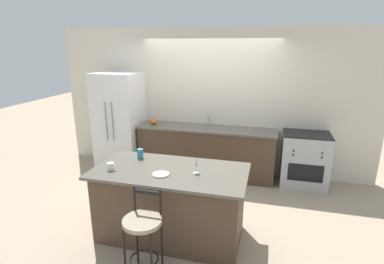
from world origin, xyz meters
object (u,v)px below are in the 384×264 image
(dinner_plate, at_px, (161,174))
(coffee_mug, at_px, (111,166))
(oven_range, at_px, (304,160))
(refrigerator, at_px, (120,122))
(pumpkin_decoration, at_px, (154,121))
(tumbler_cup, at_px, (140,154))
(wine_glass, at_px, (196,162))
(bar_stool_near, at_px, (143,230))

(dinner_plate, xyz_separation_m, coffee_mug, (-0.64, -0.02, 0.04))
(dinner_plate, bearing_deg, oven_range, 49.45)
(refrigerator, height_order, oven_range, refrigerator)
(coffee_mug, bearing_deg, pumpkin_decoration, 98.00)
(oven_range, xyz_separation_m, dinner_plate, (-1.83, -2.14, 0.46))
(pumpkin_decoration, bearing_deg, refrigerator, -173.46)
(refrigerator, distance_m, oven_range, 3.50)
(coffee_mug, bearing_deg, tumbler_cup, 68.16)
(dinner_plate, bearing_deg, coffee_mug, -177.89)
(wine_glass, distance_m, pumpkin_decoration, 2.41)
(tumbler_cup, bearing_deg, dinner_plate, -43.62)
(wine_glass, height_order, coffee_mug, wine_glass)
(oven_range, xyz_separation_m, wine_glass, (-1.45, -1.99, 0.59))
(refrigerator, height_order, tumbler_cup, refrigerator)
(tumbler_cup, height_order, pumpkin_decoration, tumbler_cup)
(bar_stool_near, height_order, wine_glass, wine_glass)
(bar_stool_near, bearing_deg, coffee_mug, 139.44)
(dinner_plate, height_order, pumpkin_decoration, pumpkin_decoration)
(refrigerator, xyz_separation_m, tumbler_cup, (1.18, -1.64, 0.04))
(dinner_plate, relative_size, tumbler_cup, 1.59)
(oven_range, height_order, tumbler_cup, tumbler_cup)
(bar_stool_near, xyz_separation_m, coffee_mug, (-0.65, 0.55, 0.41))
(coffee_mug, xyz_separation_m, tumbler_cup, (0.18, 0.46, 0.02))
(pumpkin_decoration, bearing_deg, bar_stool_near, -70.75)
(coffee_mug, bearing_deg, wine_glass, 9.74)
(bar_stool_near, relative_size, pumpkin_decoration, 7.46)
(dinner_plate, bearing_deg, tumbler_cup, 136.38)
(bar_stool_near, xyz_separation_m, pumpkin_decoration, (-0.95, 2.73, 0.42))
(bar_stool_near, bearing_deg, oven_range, 56.17)
(refrigerator, bearing_deg, dinner_plate, -51.82)
(refrigerator, height_order, bar_stool_near, refrigerator)
(oven_range, bearing_deg, coffee_mug, -138.76)
(oven_range, height_order, coffee_mug, coffee_mug)
(coffee_mug, bearing_deg, oven_range, 41.24)
(wine_glass, relative_size, pumpkin_decoration, 1.57)
(bar_stool_near, distance_m, dinner_plate, 0.69)
(refrigerator, relative_size, coffee_mug, 16.61)
(tumbler_cup, relative_size, pumpkin_decoration, 1.01)
(wine_glass, bearing_deg, oven_range, 53.99)
(refrigerator, bearing_deg, wine_glass, -43.61)
(dinner_plate, distance_m, tumbler_cup, 0.63)
(oven_range, bearing_deg, refrigerator, -178.88)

